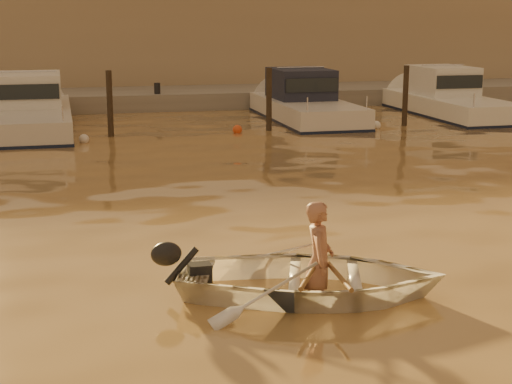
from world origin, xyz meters
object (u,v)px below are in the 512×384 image
object	(u,v)px
moored_boat_5	(450,98)
moored_boat_4	(306,102)
moored_boat_2	(28,110)
waterfront_building	(94,42)
dinghy	(311,278)
person	(319,260)

from	to	relation	value
moored_boat_5	moored_boat_4	bearing A→B (deg)	180.00
moored_boat_5	moored_boat_2	bearing A→B (deg)	180.00
moored_boat_2	moored_boat_4	world-z (taller)	same
moored_boat_2	waterfront_building	size ratio (longest dim) A/B	0.19
dinghy	person	bearing A→B (deg)	-90.00
moored_boat_4	waterfront_building	size ratio (longest dim) A/B	0.16
moored_boat_2	moored_boat_5	world-z (taller)	same
dinghy	moored_boat_4	size ratio (longest dim) A/B	0.47
moored_boat_2	waterfront_building	bearing A→B (deg)	76.28
waterfront_building	moored_boat_4	bearing A→B (deg)	-58.49
waterfront_building	dinghy	bearing A→B (deg)	-87.08
dinghy	waterfront_building	xyz separation A→B (m)	(-1.43, 27.97, 2.16)
moored_boat_5	person	bearing A→B (deg)	-122.38
person	moored_boat_2	world-z (taller)	moored_boat_2
person	waterfront_building	distance (m)	28.11
dinghy	moored_boat_4	distance (m)	17.79
moored_boat_4	waterfront_building	bearing A→B (deg)	121.51
dinghy	moored_boat_5	distance (m)	20.16
moored_boat_5	waterfront_building	bearing A→B (deg)	138.21
moored_boat_2	moored_boat_4	size ratio (longest dim) A/B	1.18
dinghy	moored_boat_2	bearing A→B (deg)	31.44
moored_boat_2	waterfront_building	xyz separation A→B (m)	(2.69, 11.00, 1.77)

